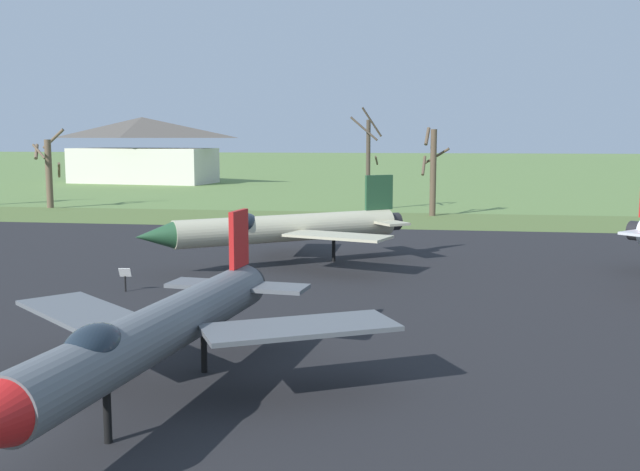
# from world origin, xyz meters

# --- Properties ---
(asphalt_apron) EXTENTS (93.67, 50.20, 0.05)m
(asphalt_apron) POSITION_xyz_m (0.00, 15.06, 0.03)
(asphalt_apron) COLOR black
(asphalt_apron) RESTS_ON ground
(grass_verge_strip) EXTENTS (153.67, 12.00, 0.06)m
(grass_verge_strip) POSITION_xyz_m (0.00, 46.16, 0.03)
(grass_verge_strip) COLOR #556B35
(grass_verge_strip) RESTS_ON ground
(jet_fighter_rear_center) EXTENTS (13.29, 11.28, 4.72)m
(jet_fighter_rear_center) POSITION_xyz_m (3.26, 23.28, 2.10)
(jet_fighter_rear_center) COLOR #B7B293
(jet_fighter_rear_center) RESTS_ON ground
(info_placard_rear_center) EXTENTS (0.54, 0.27, 1.11)m
(info_placard_rear_center) POSITION_xyz_m (-2.28, 15.76, 0.68)
(info_placard_rear_center) COLOR black
(info_placard_rear_center) RESTS_ON ground
(jet_fighter_rear_left) EXTENTS (11.75, 14.64, 4.51)m
(jet_fighter_rear_left) POSITION_xyz_m (4.31, 2.17, 2.01)
(jet_fighter_rear_left) COLOR #565B60
(jet_fighter_rear_left) RESTS_ON ground
(bare_tree_left_of_center) EXTENTS (2.94, 2.88, 7.62)m
(bare_tree_left_of_center) POSITION_xyz_m (-25.43, 51.95, 3.76)
(bare_tree_left_of_center) COLOR brown
(bare_tree_left_of_center) RESTS_ON ground
(bare_tree_center) EXTENTS (2.94, 2.43, 9.50)m
(bare_tree_center) POSITION_xyz_m (4.98, 54.51, 4.73)
(bare_tree_center) COLOR #42382D
(bare_tree_center) RESTS_ON ground
(bare_tree_right_of_center) EXTENTS (2.40, 2.27, 7.65)m
(bare_tree_right_of_center) POSITION_xyz_m (10.89, 50.16, 4.02)
(bare_tree_right_of_center) COLOR brown
(bare_tree_right_of_center) RESTS_ON ground
(visitor_building) EXTENTS (22.67, 11.86, 9.67)m
(visitor_building) POSITION_xyz_m (-31.79, 91.27, 4.77)
(visitor_building) COLOR beige
(visitor_building) RESTS_ON ground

